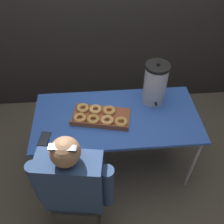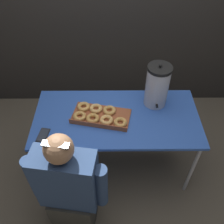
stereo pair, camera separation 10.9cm
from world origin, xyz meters
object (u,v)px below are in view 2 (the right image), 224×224
Objects in this scene: cell_phone at (43,135)px; coffee_urn at (157,86)px; donut_box at (99,115)px; person_seated at (69,190)px.

coffee_urn is at bearing 31.80° from cell_phone.
donut_box is 0.58m from coffee_urn.
person_seated is at bearing -98.64° from donut_box.
cell_phone is (-0.98, -0.40, -0.20)m from coffee_urn.
donut_box is 3.46× the size of cell_phone.
coffee_urn reaches higher than cell_phone.
coffee_urn is 0.36× the size of person_seated.
cell_phone is at bearing -157.98° from coffee_urn.
donut_box is 1.27× the size of coffee_urn.
person_seated reaches higher than cell_phone.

